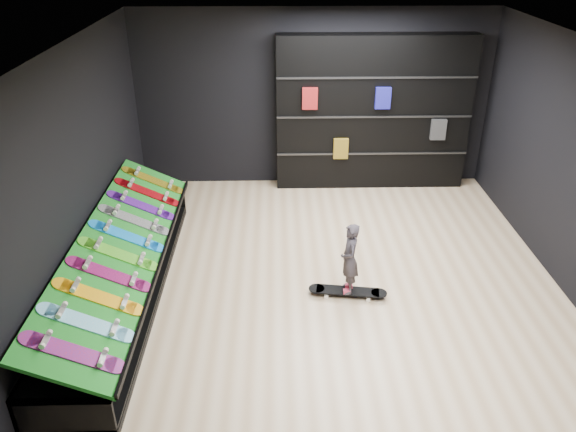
{
  "coord_description": "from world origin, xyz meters",
  "views": [
    {
      "loc": [
        -0.64,
        -5.84,
        4.18
      ],
      "look_at": [
        -0.5,
        0.2,
        1.0
      ],
      "focal_mm": 35.0,
      "sensor_mm": 36.0,
      "label": 1
    }
  ],
  "objects_px": {
    "floor_skateboard": "(347,293)",
    "display_rack": "(123,279)",
    "back_shelving": "(373,113)",
    "child": "(349,271)"
  },
  "relations": [
    {
      "from": "floor_skateboard",
      "to": "display_rack",
      "type": "bearing_deg",
      "value": -173.16
    },
    {
      "from": "back_shelving",
      "to": "child",
      "type": "distance_m",
      "value": 3.61
    },
    {
      "from": "display_rack",
      "to": "back_shelving",
      "type": "bearing_deg",
      "value": 43.02
    },
    {
      "from": "floor_skateboard",
      "to": "child",
      "type": "relative_size",
      "value": 1.76
    },
    {
      "from": "display_rack",
      "to": "back_shelving",
      "type": "distance_m",
      "value": 4.98
    },
    {
      "from": "back_shelving",
      "to": "floor_skateboard",
      "type": "distance_m",
      "value": 3.71
    },
    {
      "from": "floor_skateboard",
      "to": "child",
      "type": "xyz_separation_m",
      "value": [
        0.0,
        0.0,
        0.32
      ]
    },
    {
      "from": "display_rack",
      "to": "floor_skateboard",
      "type": "bearing_deg",
      "value": -1.66
    },
    {
      "from": "floor_skateboard",
      "to": "child",
      "type": "height_order",
      "value": "child"
    },
    {
      "from": "display_rack",
      "to": "child",
      "type": "relative_size",
      "value": 8.09
    }
  ]
}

